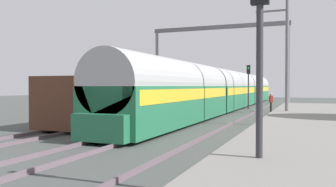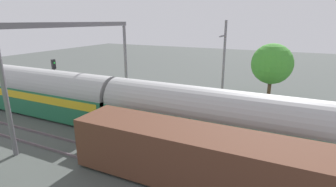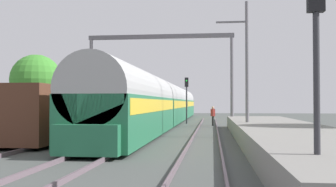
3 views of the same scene
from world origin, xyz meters
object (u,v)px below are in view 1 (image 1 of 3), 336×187
object	(u,v)px
person_crossing	(271,101)
railway_signal_near	(260,47)
railway_signal_far	(248,81)
catenary_gantry	(218,50)
passenger_train	(230,90)
freight_car	(118,100)

from	to	relation	value
person_crossing	railway_signal_near	distance (m)	26.07
person_crossing	railway_signal_far	size ratio (longest dim) A/B	0.38
railway_signal_far	catenary_gantry	distance (m)	6.15
passenger_train	freight_car	world-z (taller)	passenger_train
person_crossing	railway_signal_far	world-z (taller)	railway_signal_far
freight_car	catenary_gantry	world-z (taller)	catenary_gantry
catenary_gantry	passenger_train	bearing A→B (deg)	90.00
passenger_train	railway_signal_near	distance (m)	29.84
person_crossing	passenger_train	bearing A→B (deg)	24.87
passenger_train	person_crossing	world-z (taller)	passenger_train
railway_signal_near	railway_signal_far	xyz separation A→B (m)	(-4.77, 29.14, -0.24)
person_crossing	catenary_gantry	world-z (taller)	catenary_gantry
freight_car	person_crossing	size ratio (longest dim) A/B	7.51
freight_car	railway_signal_far	size ratio (longest dim) A/B	2.89
passenger_train	person_crossing	size ratio (longest dim) A/B	28.44
freight_car	railway_signal_near	world-z (taller)	railway_signal_near
freight_car	railway_signal_near	distance (m)	16.91
freight_car	catenary_gantry	distance (m)	12.44
railway_signal_near	railway_signal_far	bearing A→B (deg)	99.30
railway_signal_far	railway_signal_near	bearing A→B (deg)	-80.70
railway_signal_near	catenary_gantry	bearing A→B (deg)	105.60
railway_signal_far	freight_car	bearing A→B (deg)	-110.23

